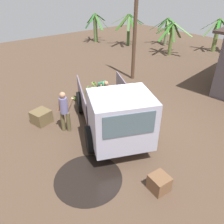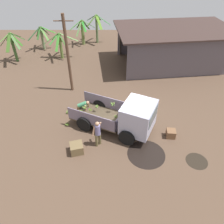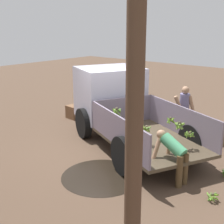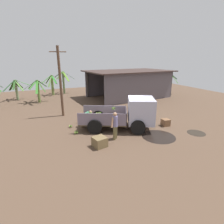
{
  "view_description": "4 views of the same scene",
  "coord_description": "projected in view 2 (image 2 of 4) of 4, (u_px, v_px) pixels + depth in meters",
  "views": [
    {
      "loc": [
        5.06,
        -4.84,
        5.05
      ],
      "look_at": [
        -0.18,
        -0.62,
        0.99
      ],
      "focal_mm": 35.0,
      "sensor_mm": 36.0,
      "label": 1
    },
    {
      "loc": [
        -0.75,
        -10.3,
        9.0
      ],
      "look_at": [
        -0.75,
        -0.3,
        1.1
      ],
      "focal_mm": 35.0,
      "sensor_mm": 36.0,
      "label": 2
    },
    {
      "loc": [
        -5.67,
        6.49,
        3.46
      ],
      "look_at": [
        -0.61,
        0.48,
        1.2
      ],
      "focal_mm": 50.0,
      "sensor_mm": 36.0,
      "label": 3
    },
    {
      "loc": [
        -5.23,
        -10.49,
        4.57
      ],
      "look_at": [
        -0.87,
        0.21,
        1.01
      ],
      "focal_mm": 28.0,
      "sensor_mm": 36.0,
      "label": 4
    }
  ],
  "objects": [
    {
      "name": "warehouse_shed",
      "position": [
        179.0,
        38.0,
        18.83
      ],
      "size": [
        10.51,
        7.13,
        3.2
      ],
      "rotation": [
        0.0,
        0.0,
        0.12
      ],
      "color": "#5A525A",
      "rests_on": "ground"
    },
    {
      "name": "mud_patch_0",
      "position": [
        197.0,
        161.0,
        11.29
      ],
      "size": [
        1.12,
        1.12,
        0.01
      ],
      "primitive_type": "cylinder",
      "color": "black",
      "rests_on": "ground"
    },
    {
      "name": "ground",
      "position": [
        124.0,
        123.0,
        13.66
      ],
      "size": [
        36.0,
        36.0,
        0.0
      ],
      "primitive_type": "plane",
      "color": "brown"
    },
    {
      "name": "mud_patch_1",
      "position": [
        105.0,
        107.0,
        14.93
      ],
      "size": [
        1.87,
        1.87,
        0.01
      ],
      "primitive_type": "cylinder",
      "color": "black",
      "rests_on": "ground"
    },
    {
      "name": "mud_patch_2",
      "position": [
        146.0,
        154.0,
        11.66
      ],
      "size": [
        2.03,
        2.03,
        0.01
      ],
      "primitive_type": "cylinder",
      "color": "black",
      "rests_on": "ground"
    },
    {
      "name": "cargo_truck",
      "position": [
        130.0,
        117.0,
        12.35
      ],
      "size": [
        5.22,
        3.79,
        2.1
      ],
      "rotation": [
        0.0,
        0.0,
        -0.43
      ],
      "color": "#483B2B",
      "rests_on": "ground"
    },
    {
      "name": "banana_palm_5",
      "position": [
        42.0,
        37.0,
        22.19
      ],
      "size": [
        2.66,
        2.37,
        2.28
      ],
      "color": "#77885D",
      "rests_on": "ground"
    },
    {
      "name": "person_foreground_visitor",
      "position": [
        98.0,
        132.0,
        11.66
      ],
      "size": [
        0.56,
        0.59,
        1.65
      ],
      "rotation": [
        0.0,
        0.0,
        2.32
      ],
      "color": "brown",
      "rests_on": "ground"
    },
    {
      "name": "person_worker_loading",
      "position": [
        82.0,
        107.0,
        13.83
      ],
      "size": [
        0.8,
        0.6,
        1.14
      ],
      "rotation": [
        0.0,
        0.0,
        -0.11
      ],
      "color": "brown",
      "rests_on": "ground"
    },
    {
      "name": "wooden_crate_1",
      "position": [
        171.0,
        134.0,
        12.56
      ],
      "size": [
        0.55,
        0.55,
        0.48
      ],
      "primitive_type": "cube",
      "rotation": [
        0.0,
        0.0,
        1.48
      ],
      "color": "brown",
      "rests_on": "ground"
    },
    {
      "name": "banana_palm_0",
      "position": [
        13.0,
        46.0,
        19.7
      ],
      "size": [
        2.21,
        3.14,
        2.64
      ],
      "color": "#3C602D",
      "rests_on": "ground"
    },
    {
      "name": "banana_palm_1",
      "position": [
        83.0,
        32.0,
        23.13
      ],
      "size": [
        2.66,
        2.24,
        2.57
      ],
      "color": "olive",
      "rests_on": "ground"
    },
    {
      "name": "wooden_crate_0",
      "position": [
        77.0,
        148.0,
        11.64
      ],
      "size": [
        0.82,
        0.82,
        0.54
      ],
      "primitive_type": "cube",
      "rotation": [
        0.0,
        0.0,
        0.26
      ],
      "color": "brown",
      "rests_on": "ground"
    },
    {
      "name": "banana_palm_6",
      "position": [
        97.0,
        28.0,
        23.36
      ],
      "size": [
        2.58,
        2.41,
        2.94
      ],
      "color": "#5C7246",
      "rests_on": "ground"
    },
    {
      "name": "banana_palm_4",
      "position": [
        60.0,
        44.0,
        20.34
      ],
      "size": [
        3.2,
        2.63,
        2.41
      ],
      "color": "olive",
      "rests_on": "ground"
    },
    {
      "name": "banana_bunch_on_ground_0",
      "position": [
        68.0,
        112.0,
        14.35
      ],
      "size": [
        0.24,
        0.24,
        0.18
      ],
      "color": "brown",
      "rests_on": "ground"
    },
    {
      "name": "utility_pole",
      "position": [
        68.0,
        55.0,
        14.95
      ],
      "size": [
        1.26,
        0.2,
        5.5
      ],
      "color": "brown",
      "rests_on": "ground"
    },
    {
      "name": "banana_bunch_on_ground_1",
      "position": [
        67.0,
        124.0,
        13.38
      ],
      "size": [
        0.28,
        0.28,
        0.22
      ],
      "color": "#4D4532",
      "rests_on": "ground"
    }
  ]
}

